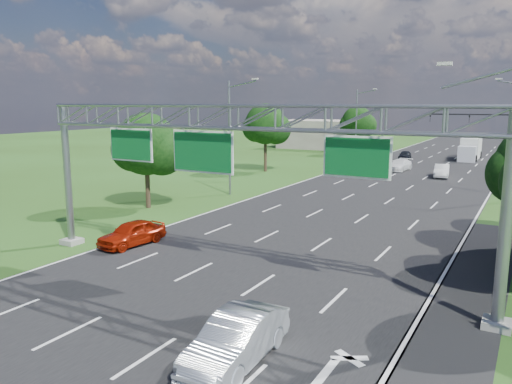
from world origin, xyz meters
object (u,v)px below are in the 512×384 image
Objects in this scene: sign_gantry at (236,131)px; silver_sedan at (237,339)px; traffic_signal at (498,126)px; red_coupe at (132,233)px; box_truck at (470,149)px.

silver_sedan is at bearing -58.35° from sign_gantry.
traffic_signal is 53.84m from red_coupe.
box_truck is (-0.70, 65.47, 0.73)m from silver_sedan.
sign_gantry is 53.51m from traffic_signal.
traffic_signal is at bearing -57.93° from box_truck.
box_truck is at bearing 85.16° from red_coupe.
sign_gantry is 10.27m from red_coupe.
sign_gantry is at bearing 119.10° from silver_sedan.
box_truck is at bearing 88.07° from silver_sedan.
red_coupe is 0.89× the size of silver_sedan.
silver_sedan is at bearing -90.18° from box_truck.
silver_sedan is 0.57× the size of box_truck.
traffic_signal is (7.15, 53.00, -1.72)m from sign_gantry.
sign_gantry reaches higher than silver_sedan.
silver_sedan is (-2.99, -59.74, -4.39)m from traffic_signal.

